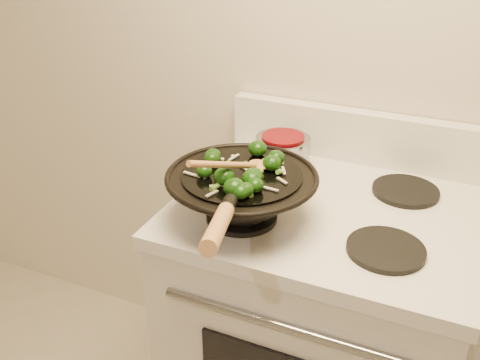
% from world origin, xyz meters
% --- Properties ---
extents(stove, '(0.78, 0.67, 1.08)m').
position_xyz_m(stove, '(-0.01, 1.17, 0.47)').
color(stove, white).
rests_on(stove, ground).
extents(wok, '(0.38, 0.61, 0.21)m').
position_xyz_m(wok, '(-0.19, 1.02, 1.00)').
color(wok, black).
rests_on(wok, stove).
extents(stirfry, '(0.25, 0.28, 0.04)m').
position_xyz_m(stirfry, '(-0.18, 1.00, 1.06)').
color(stirfry, black).
rests_on(stirfry, wok).
extents(wooden_spoon, '(0.11, 0.26, 0.10)m').
position_xyz_m(wooden_spoon, '(-0.19, 1.00, 1.08)').
color(wooden_spoon, '#B47A47').
rests_on(wooden_spoon, wok).
extents(saucepan, '(0.16, 0.26, 0.09)m').
position_xyz_m(saucepan, '(-0.19, 1.32, 0.98)').
color(saucepan, gray).
rests_on(saucepan, stove).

